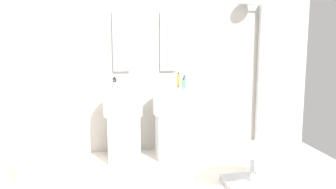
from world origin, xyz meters
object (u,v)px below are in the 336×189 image
(soap_bottle_black, at_px, (115,83))
(pedestal_sink_right, at_px, (172,120))
(soap_bottle_grey, at_px, (114,86))
(soap_bottle_blue, at_px, (184,82))
(soap_bottle_amber, at_px, (178,80))
(soap_bottle_clear, at_px, (114,84))
(pedestal_sink_left, at_px, (123,121))
(lounge_chair, at_px, (252,155))
(towel_rack, at_px, (18,131))
(shower_column, at_px, (262,73))
(soap_bottle_green, at_px, (183,84))

(soap_bottle_black, bearing_deg, pedestal_sink_right, -9.53)
(soap_bottle_grey, relative_size, soap_bottle_blue, 0.75)
(soap_bottle_grey, distance_m, soap_bottle_amber, 0.88)
(soap_bottle_amber, bearing_deg, soap_bottle_clear, -179.48)
(pedestal_sink_left, bearing_deg, lounge_chair, -39.69)
(lounge_chair, relative_size, towel_rack, 1.09)
(pedestal_sink_right, xyz_separation_m, soap_bottle_clear, (-0.75, 0.12, 0.47))
(lounge_chair, bearing_deg, shower_column, 63.41)
(soap_bottle_amber, bearing_deg, soap_bottle_black, -179.81)
(pedestal_sink_right, xyz_separation_m, soap_bottle_black, (-0.73, 0.12, 0.48))
(soap_bottle_blue, bearing_deg, soap_bottle_green, -113.82)
(pedestal_sink_right, distance_m, soap_bottle_blue, 0.51)
(soap_bottle_green, height_order, soap_bottle_grey, soap_bottle_green)
(shower_column, relative_size, soap_bottle_clear, 15.21)
(soap_bottle_grey, bearing_deg, soap_bottle_green, 0.43)
(pedestal_sink_left, bearing_deg, pedestal_sink_right, 0.00)
(soap_bottle_green, bearing_deg, soap_bottle_blue, 66.18)
(soap_bottle_clear, relative_size, soap_bottle_blue, 0.79)
(shower_column, height_order, soap_bottle_clear, shower_column)
(soap_bottle_black, bearing_deg, lounge_chair, -40.74)
(pedestal_sink_left, bearing_deg, soap_bottle_black, 127.74)
(soap_bottle_black, relative_size, soap_bottle_amber, 0.78)
(soap_bottle_green, bearing_deg, pedestal_sink_right, 148.00)
(towel_rack, distance_m, soap_bottle_black, 1.39)
(soap_bottle_clear, bearing_deg, towel_rack, -137.11)
(shower_column, bearing_deg, soap_bottle_green, -162.76)
(pedestal_sink_left, bearing_deg, soap_bottle_amber, 9.63)
(soap_bottle_clear, height_order, soap_bottle_black, soap_bottle_black)
(shower_column, xyz_separation_m, soap_bottle_green, (-1.23, -0.38, -0.09))
(lounge_chair, distance_m, soap_bottle_black, 1.95)
(soap_bottle_black, bearing_deg, shower_column, 4.88)
(lounge_chair, distance_m, soap_bottle_clear, 1.96)
(pedestal_sink_right, height_order, towel_rack, pedestal_sink_right)
(soap_bottle_green, bearing_deg, towel_rack, -159.07)
(towel_rack, bearing_deg, soap_bottle_amber, 26.55)
(soap_bottle_clear, bearing_deg, lounge_chair, -40.33)
(towel_rack, bearing_deg, soap_bottle_black, 42.61)
(towel_rack, relative_size, soap_bottle_grey, 7.44)
(soap_bottle_amber, bearing_deg, pedestal_sink_left, -170.37)
(pedestal_sink_left, height_order, towel_rack, pedestal_sink_left)
(soap_bottle_black, bearing_deg, towel_rack, -137.39)
(lounge_chair, distance_m, soap_bottle_amber, 1.49)
(soap_bottle_blue, xyz_separation_m, soap_bottle_black, (-0.89, 0.15, -0.01))
(towel_rack, distance_m, soap_bottle_clear, 1.38)
(towel_rack, relative_size, soap_bottle_blue, 5.56)
(soap_bottle_clear, height_order, soap_bottle_amber, soap_bottle_amber)
(pedestal_sink_left, distance_m, towel_rack, 1.35)
(pedestal_sink_left, xyz_separation_m, pedestal_sink_right, (0.64, 0.00, 0.00))
(towel_rack, xyz_separation_m, soap_bottle_clear, (0.98, 0.91, 0.35))
(towel_rack, bearing_deg, soap_bottle_clear, 42.89)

